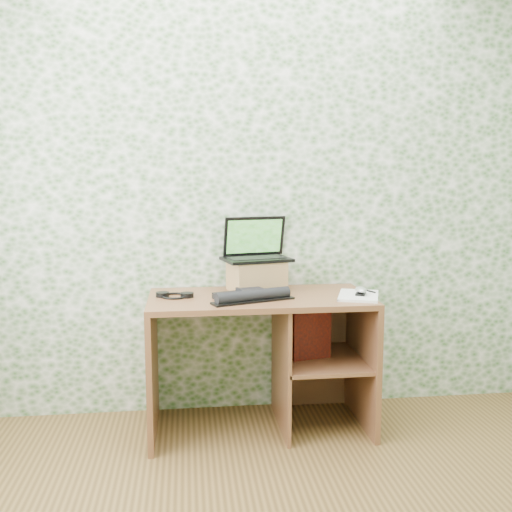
{
  "coord_description": "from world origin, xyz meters",
  "views": [
    {
      "loc": [
        -0.39,
        -1.58,
        1.39
      ],
      "look_at": [
        -0.03,
        1.39,
        0.98
      ],
      "focal_mm": 40.0,
      "sensor_mm": 36.0,
      "label": 1
    }
  ],
  "objects": [
    {
      "name": "riser",
      "position": [
        0.0,
        1.58,
        0.84
      ],
      "size": [
        0.34,
        0.3,
        0.17
      ],
      "primitive_type": "cube",
      "rotation": [
        0.0,
        0.0,
        0.23
      ],
      "color": "#996F44",
      "rests_on": "desk"
    },
    {
      "name": "keyboard",
      "position": [
        -0.05,
        1.37,
        0.77
      ],
      "size": [
        0.45,
        0.36,
        0.06
      ],
      "rotation": [
        0.0,
        0.0,
        0.34
      ],
      "color": "black",
      "rests_on": "desk"
    },
    {
      "name": "headphones",
      "position": [
        -0.46,
        1.47,
        0.76
      ],
      "size": [
        0.2,
        0.18,
        0.03
      ],
      "rotation": [
        0.0,
        0.0,
        -0.23
      ],
      "color": "black",
      "rests_on": "desk"
    },
    {
      "name": "laptop",
      "position": [
        0.0,
        1.62,
        0.98
      ],
      "size": [
        0.41,
        0.34,
        0.24
      ],
      "rotation": [
        0.0,
        0.0,
        0.23
      ],
      "color": "black",
      "rests_on": "riser"
    },
    {
      "name": "wall_back",
      "position": [
        0.0,
        1.75,
        1.3
      ],
      "size": [
        3.5,
        0.0,
        3.5
      ],
      "primitive_type": "plane",
      "rotation": [
        1.57,
        0.0,
        0.0
      ],
      "color": "silver",
      "rests_on": "ground"
    },
    {
      "name": "desk",
      "position": [
        0.08,
        1.47,
        0.48
      ],
      "size": [
        1.2,
        0.6,
        0.75
      ],
      "color": "brown",
      "rests_on": "floor"
    },
    {
      "name": "red_box",
      "position": [
        0.28,
        1.44,
        0.52
      ],
      "size": [
        0.23,
        0.12,
        0.27
      ],
      "primitive_type": "cube",
      "rotation": [
        0.0,
        0.0,
        0.22
      ],
      "color": "maroon",
      "rests_on": "desk"
    },
    {
      "name": "notepad",
      "position": [
        0.53,
        1.35,
        0.76
      ],
      "size": [
        0.29,
        0.35,
        0.01
      ],
      "primitive_type": "cube",
      "rotation": [
        0.0,
        0.0,
        -0.34
      ],
      "color": "silver",
      "rests_on": "desk"
    },
    {
      "name": "pen",
      "position": [
        0.6,
        1.44,
        0.77
      ],
      "size": [
        0.07,
        0.14,
        0.01
      ],
      "primitive_type": "cylinder",
      "rotation": [
        1.57,
        0.0,
        0.42
      ],
      "color": "black",
      "rests_on": "notepad"
    },
    {
      "name": "mouse",
      "position": [
        0.54,
        1.35,
        0.78
      ],
      "size": [
        0.09,
        0.11,
        0.03
      ],
      "primitive_type": "ellipsoid",
      "rotation": [
        0.0,
        0.0,
        -0.42
      ],
      "color": "silver",
      "rests_on": "notepad"
    }
  ]
}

